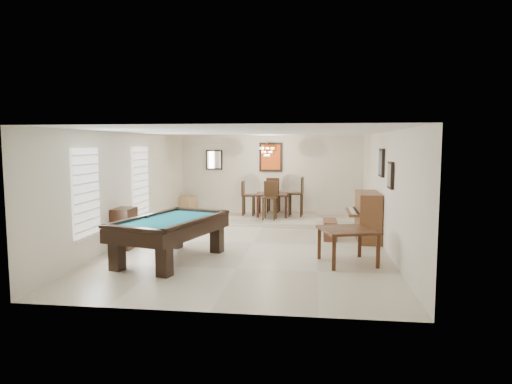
% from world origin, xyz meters
% --- Properties ---
extents(ground_plane, '(6.00, 9.00, 0.02)m').
position_xyz_m(ground_plane, '(0.00, 0.00, -0.01)').
color(ground_plane, beige).
extents(wall_back, '(6.00, 0.04, 2.60)m').
position_xyz_m(wall_back, '(0.00, 4.50, 1.30)').
color(wall_back, silver).
rests_on(wall_back, ground_plane).
extents(wall_front, '(6.00, 0.04, 2.60)m').
position_xyz_m(wall_front, '(0.00, -4.50, 1.30)').
color(wall_front, silver).
rests_on(wall_front, ground_plane).
extents(wall_left, '(0.04, 9.00, 2.60)m').
position_xyz_m(wall_left, '(-3.00, 0.00, 1.30)').
color(wall_left, silver).
rests_on(wall_left, ground_plane).
extents(wall_right, '(0.04, 9.00, 2.60)m').
position_xyz_m(wall_right, '(3.00, 0.00, 1.30)').
color(wall_right, silver).
rests_on(wall_right, ground_plane).
extents(ceiling, '(6.00, 9.00, 0.04)m').
position_xyz_m(ceiling, '(0.00, 0.00, 2.60)').
color(ceiling, white).
rests_on(ceiling, wall_back).
extents(dining_step, '(6.00, 2.50, 0.12)m').
position_xyz_m(dining_step, '(0.00, 3.25, 0.06)').
color(dining_step, beige).
rests_on(dining_step, ground_plane).
extents(window_left_front, '(0.06, 1.00, 1.70)m').
position_xyz_m(window_left_front, '(-2.97, -2.20, 1.40)').
color(window_left_front, white).
rests_on(window_left_front, wall_left).
extents(window_left_rear, '(0.06, 1.00, 1.70)m').
position_xyz_m(window_left_rear, '(-2.97, 0.60, 1.40)').
color(window_left_rear, white).
rests_on(window_left_rear, wall_left).
extents(pool_table, '(1.98, 2.78, 0.83)m').
position_xyz_m(pool_table, '(-1.42, -1.81, 0.42)').
color(pool_table, black).
rests_on(pool_table, ground_plane).
extents(square_table, '(1.25, 1.25, 0.69)m').
position_xyz_m(square_table, '(2.09, -1.59, 0.35)').
color(square_table, '#341A0D').
rests_on(square_table, ground_plane).
extents(upright_piano, '(0.79, 1.40, 1.17)m').
position_xyz_m(upright_piano, '(2.59, 0.68, 0.58)').
color(upright_piano, brown).
rests_on(upright_piano, ground_plane).
extents(piano_bench, '(0.33, 0.83, 0.46)m').
position_xyz_m(piano_bench, '(1.83, 0.73, 0.23)').
color(piano_bench, brown).
rests_on(piano_bench, ground_plane).
extents(apothecary_chest, '(0.40, 0.61, 0.91)m').
position_xyz_m(apothecary_chest, '(-2.78, -0.90, 0.46)').
color(apothecary_chest, black).
rests_on(apothecary_chest, ground_plane).
extents(dining_table, '(1.02, 1.02, 0.81)m').
position_xyz_m(dining_table, '(0.15, 3.42, 0.52)').
color(dining_table, black).
rests_on(dining_table, dining_step).
extents(flower_vase, '(0.17, 0.17, 0.25)m').
position_xyz_m(flower_vase, '(0.15, 3.42, 1.05)').
color(flower_vase, red).
rests_on(flower_vase, dining_table).
extents(dining_chair_south, '(0.45, 0.45, 1.12)m').
position_xyz_m(dining_chair_south, '(0.14, 2.71, 0.68)').
color(dining_chair_south, black).
rests_on(dining_chair_south, dining_step).
extents(dining_chair_north, '(0.45, 0.45, 1.13)m').
position_xyz_m(dining_chair_north, '(0.13, 4.14, 0.69)').
color(dining_chair_north, black).
rests_on(dining_chair_north, dining_step).
extents(dining_chair_west, '(0.40, 0.40, 1.06)m').
position_xyz_m(dining_chair_west, '(-0.59, 3.44, 0.65)').
color(dining_chair_west, black).
rests_on(dining_chair_west, dining_step).
extents(dining_chair_east, '(0.48, 0.48, 1.21)m').
position_xyz_m(dining_chair_east, '(0.87, 3.42, 0.72)').
color(dining_chair_east, black).
rests_on(dining_chair_east, dining_step).
extents(corner_bench, '(0.52, 0.60, 0.47)m').
position_xyz_m(corner_bench, '(-2.74, 4.11, 0.35)').
color(corner_bench, tan).
rests_on(corner_bench, dining_step).
extents(chandelier, '(0.44, 0.44, 0.60)m').
position_xyz_m(chandelier, '(0.00, 3.20, 2.20)').
color(chandelier, '#FFE5B2').
rests_on(chandelier, ceiling).
extents(back_painting, '(0.75, 0.06, 0.95)m').
position_xyz_m(back_painting, '(0.00, 4.46, 1.90)').
color(back_painting, '#D84C14').
rests_on(back_painting, wall_back).
extents(back_mirror, '(0.55, 0.06, 0.65)m').
position_xyz_m(back_mirror, '(-1.90, 4.46, 1.80)').
color(back_mirror, white).
rests_on(back_mirror, wall_back).
extents(right_picture_upper, '(0.06, 0.55, 0.65)m').
position_xyz_m(right_picture_upper, '(2.96, 0.30, 1.90)').
color(right_picture_upper, slate).
rests_on(right_picture_upper, wall_right).
extents(right_picture_lower, '(0.06, 0.45, 0.55)m').
position_xyz_m(right_picture_lower, '(2.96, -1.00, 1.70)').
color(right_picture_lower, gray).
rests_on(right_picture_lower, wall_right).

